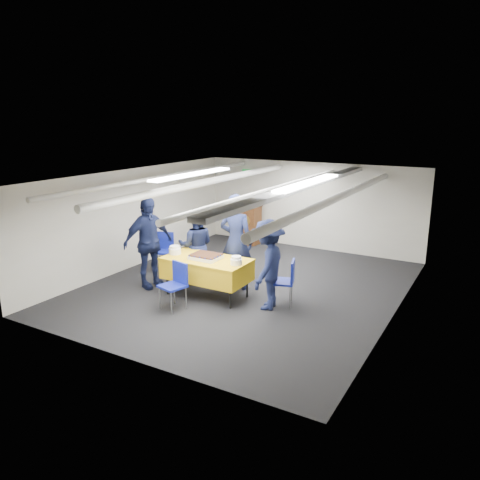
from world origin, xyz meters
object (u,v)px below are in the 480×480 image
sheet_cake (206,256)px  chair_near (176,281)px  serving_table (207,269)px  sailor_c (148,243)px  sailor_a (236,242)px  sailor_d (268,265)px  sailor_b (196,245)px  podium (249,222)px  chair_left (164,247)px  chair_right (287,278)px

sheet_cake → chair_near: chair_near is taller
serving_table → sailor_c: sailor_c is taller
chair_near → sailor_a: 1.61m
sailor_a → serving_table: bearing=64.5°
serving_table → sailor_d: bearing=2.4°
sailor_b → sailor_c: sailor_c is taller
podium → sailor_a: sailor_a is taller
chair_left → sailor_b: 1.14m
sailor_c → sailor_d: sailor_c is taller
sailor_b → serving_table: bearing=106.2°
serving_table → chair_near: 0.81m
podium → sailor_d: bearing=-57.0°
serving_table → chair_right: (1.55, 0.36, -0.03)m
sailor_a → sailor_b: (-0.96, -0.06, -0.20)m
chair_right → sailor_d: size_ratio=0.52×
sheet_cake → chair_near: (-0.15, -0.77, -0.29)m
sheet_cake → sailor_d: bearing=3.5°
sheet_cake → sailor_c: 1.34m
sailor_c → sailor_b: bearing=-20.2°
chair_right → sailor_a: 1.40m
chair_right → sailor_a: (-1.29, 0.33, 0.45)m
sheet_cake → sailor_a: 0.78m
podium → sailor_c: (-0.16, -4.03, 0.33)m
serving_table → chair_left: size_ratio=1.95×
sailor_a → sailor_b: size_ratio=1.25×
sheet_cake → chair_left: 2.03m
chair_left → sailor_c: size_ratio=0.46×
serving_table → chair_near: (-0.14, -0.80, -0.03)m
chair_left → podium: bearing=78.4°
podium → sailor_c: sailor_c is taller
serving_table → chair_left: 1.99m
podium → chair_near: size_ratio=1.44×
podium → sailor_b: sailor_b is taller
chair_right → sailor_c: 2.95m
sheet_cake → sailor_b: size_ratio=0.36×
serving_table → chair_left: bearing=153.2°
sailor_b → chair_near: bearing=79.7°
chair_near → sailor_b: (-0.55, 1.43, 0.26)m
serving_table → sailor_b: sailor_b is taller
chair_right → sailor_a: sailor_a is taller
serving_table → chair_right: bearing=13.2°
sailor_d → chair_left: bearing=-114.4°
sailor_c → sailor_d: bearing=-66.9°
sailor_b → sailor_a: bearing=152.2°
serving_table → sailor_c: 1.39m
chair_right → sheet_cake: bearing=-165.9°
sailor_b → sailor_d: sailor_d is taller
sailor_c → sailor_d: size_ratio=1.13×
chair_left → sailor_c: bearing=-66.7°
chair_right → podium: bearing=127.8°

